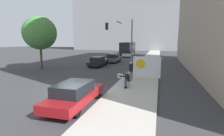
% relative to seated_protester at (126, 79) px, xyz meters
% --- Properties ---
extents(ground_plane, '(160.00, 160.00, 0.00)m').
position_rel_seated_protester_xyz_m(ground_plane, '(-3.45, -1.64, -0.76)').
color(ground_plane, '#38383A').
extents(sidewalk_curb, '(3.44, 90.00, 0.12)m').
position_rel_seated_protester_xyz_m(sidewalk_curb, '(0.65, 13.36, -0.70)').
color(sidewalk_curb, '#B7B2A8').
rests_on(sidewalk_curb, ground_plane).
extents(seated_protester, '(0.94, 0.77, 1.19)m').
position_rel_seated_protester_xyz_m(seated_protester, '(0.00, 0.00, 0.00)').
color(seated_protester, '#474C56').
rests_on(seated_protester, sidewalk_curb).
extents(jogger_on_sidewalk, '(0.34, 0.34, 1.72)m').
position_rel_seated_protester_xyz_m(jogger_on_sidewalk, '(-0.02, 2.21, 0.24)').
color(jogger_on_sidewalk, '#756651').
rests_on(jogger_on_sidewalk, sidewalk_curb).
extents(protest_banner, '(2.66, 0.06, 2.09)m').
position_rel_seated_protester_xyz_m(protest_banner, '(1.24, 3.40, 0.46)').
color(protest_banner, slate).
rests_on(protest_banner, sidewalk_curb).
extents(traffic_light_pole, '(3.30, 3.07, 6.00)m').
position_rel_seated_protester_xyz_m(traffic_light_pole, '(-2.04, 7.97, 3.42)').
color(traffic_light_pole, slate).
rests_on(traffic_light_pole, sidewalk_curb).
extents(parked_car_curbside, '(1.82, 4.71, 1.36)m').
position_rel_seated_protester_xyz_m(parked_car_curbside, '(-2.15, -4.36, -0.07)').
color(parked_car_curbside, maroon).
rests_on(parked_car_curbside, ground_plane).
extents(car_on_road_nearest, '(1.71, 4.45, 1.40)m').
position_rel_seated_protester_xyz_m(car_on_road_nearest, '(-6.13, 10.47, -0.06)').
color(car_on_road_nearest, black).
rests_on(car_on_road_nearest, ground_plane).
extents(car_on_road_midblock, '(1.83, 4.67, 1.44)m').
position_rel_seated_protester_xyz_m(car_on_road_midblock, '(-5.24, 15.69, -0.04)').
color(car_on_road_midblock, '#565B60').
rests_on(car_on_road_midblock, ground_plane).
extents(car_on_road_distant, '(1.88, 4.72, 1.44)m').
position_rel_seated_protester_xyz_m(car_on_road_distant, '(-4.64, 26.41, -0.04)').
color(car_on_road_distant, white).
rests_on(car_on_road_distant, ground_plane).
extents(city_bus_on_road, '(2.61, 10.47, 3.20)m').
position_rel_seated_protester_xyz_m(city_bus_on_road, '(-5.99, 33.95, 1.08)').
color(city_bus_on_road, '#232328').
rests_on(city_bus_on_road, ground_plane).
extents(street_tree_near_curb, '(4.20, 4.20, 6.73)m').
position_rel_seated_protester_xyz_m(street_tree_near_curb, '(-12.37, 6.26, 3.86)').
color(street_tree_near_curb, brown).
rests_on(street_tree_near_curb, ground_plane).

